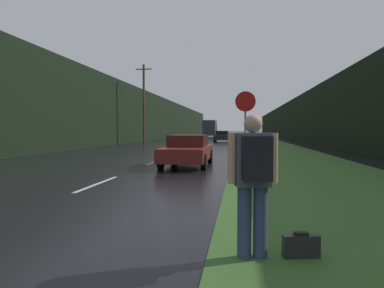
# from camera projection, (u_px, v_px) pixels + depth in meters

# --- Properties ---
(grass_verge) EXTENTS (6.00, 240.00, 0.02)m
(grass_verge) POSITION_uv_depth(u_px,v_px,m) (262.00, 143.00, 40.22)
(grass_verge) COLOR #386028
(grass_verge) RESTS_ON ground_plane
(lane_stripe_b) EXTENTS (0.12, 3.00, 0.01)m
(lane_stripe_b) POSITION_uv_depth(u_px,v_px,m) (98.00, 184.00, 10.18)
(lane_stripe_b) COLOR silver
(lane_stripe_b) RESTS_ON ground_plane
(lane_stripe_c) EXTENTS (0.12, 3.00, 0.01)m
(lane_stripe_c) POSITION_uv_depth(u_px,v_px,m) (155.00, 162.00, 17.10)
(lane_stripe_c) COLOR silver
(lane_stripe_c) RESTS_ON ground_plane
(lane_stripe_d) EXTENTS (0.12, 3.00, 0.01)m
(lane_stripe_d) POSITION_uv_depth(u_px,v_px,m) (180.00, 152.00, 24.03)
(lane_stripe_d) COLOR silver
(lane_stripe_d) RESTS_ON ground_plane
(lane_stripe_e) EXTENTS (0.12, 3.00, 0.01)m
(lane_stripe_e) POSITION_uv_depth(u_px,v_px,m) (193.00, 147.00, 30.96)
(lane_stripe_e) COLOR silver
(lane_stripe_e) RESTS_ON ground_plane
(lane_stripe_f) EXTENTS (0.12, 3.00, 0.01)m
(lane_stripe_f) POSITION_uv_depth(u_px,v_px,m) (202.00, 144.00, 37.88)
(lane_stripe_f) COLOR silver
(lane_stripe_f) RESTS_ON ground_plane
(treeline_far_side) EXTENTS (2.00, 140.00, 7.03)m
(treeline_far_side) POSITION_uv_depth(u_px,v_px,m) (148.00, 117.00, 52.27)
(treeline_far_side) COLOR black
(treeline_far_side) RESTS_ON ground_plane
(treeline_near_side) EXTENTS (2.00, 140.00, 6.05)m
(treeline_near_side) POSITION_uv_depth(u_px,v_px,m) (300.00, 120.00, 49.15)
(treeline_near_side) COLOR black
(treeline_near_side) RESTS_ON ground_plane
(utility_pole_far) EXTENTS (1.80, 0.24, 8.65)m
(utility_pole_far) POSITION_uv_depth(u_px,v_px,m) (144.00, 103.00, 37.20)
(utility_pole_far) COLOR #4C3823
(utility_pole_far) RESTS_ON ground_plane
(stop_sign) EXTENTS (0.75, 0.07, 3.03)m
(stop_sign) POSITION_uv_depth(u_px,v_px,m) (245.00, 122.00, 12.67)
(stop_sign) COLOR slate
(stop_sign) RESTS_ON ground_plane
(hitchhiker_with_backpack) EXTENTS (0.62, 0.48, 1.81)m
(hitchhiker_with_backpack) POSITION_uv_depth(u_px,v_px,m) (253.00, 177.00, 4.20)
(hitchhiker_with_backpack) COLOR navy
(hitchhiker_with_backpack) RESTS_ON ground_plane
(suitcase) EXTENTS (0.47, 0.21, 0.34)m
(suitcase) POSITION_uv_depth(u_px,v_px,m) (301.00, 247.00, 4.27)
(suitcase) COLOR #232326
(suitcase) RESTS_ON ground_plane
(car_passing_near) EXTENTS (1.96, 4.67, 1.37)m
(car_passing_near) POSITION_uv_depth(u_px,v_px,m) (188.00, 150.00, 15.18)
(car_passing_near) COLOR maroon
(car_passing_near) RESTS_ON ground_plane
(car_passing_far) EXTENTS (1.97, 4.05, 1.44)m
(car_passing_far) POSITION_uv_depth(u_px,v_px,m) (222.00, 136.00, 44.01)
(car_passing_far) COLOR black
(car_passing_far) RESTS_ON ground_plane
(delivery_truck) EXTENTS (2.62, 7.68, 3.44)m
(delivery_truck) POSITION_uv_depth(u_px,v_px,m) (210.00, 128.00, 70.47)
(delivery_truck) COLOR black
(delivery_truck) RESTS_ON ground_plane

